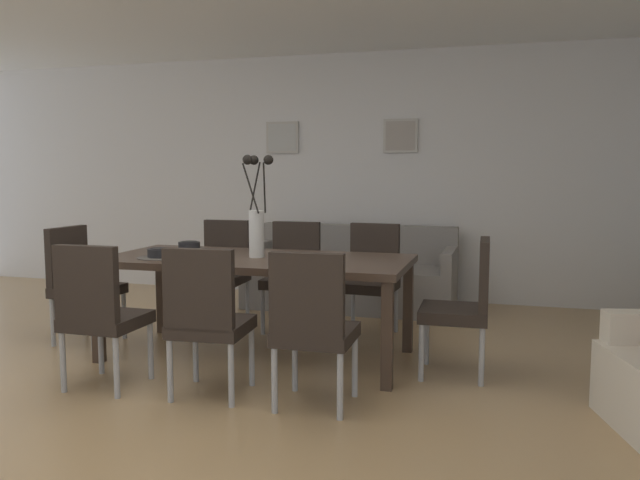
# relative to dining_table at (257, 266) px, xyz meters

# --- Properties ---
(ground_plane) EXTENTS (9.00, 9.00, 0.00)m
(ground_plane) POSITION_rel_dining_table_xyz_m (-0.09, -0.78, -0.67)
(ground_plane) COLOR tan
(back_wall_panel) EXTENTS (9.00, 0.10, 2.60)m
(back_wall_panel) POSITION_rel_dining_table_xyz_m (-0.09, 2.47, 0.63)
(back_wall_panel) COLOR silver
(back_wall_panel) RESTS_ON ground
(dining_table) EXTENTS (2.20, 1.00, 0.74)m
(dining_table) POSITION_rel_dining_table_xyz_m (0.00, 0.00, 0.00)
(dining_table) COLOR #3D2D23
(dining_table) RESTS_ON ground
(dining_chair_near_left) EXTENTS (0.44, 0.44, 0.92)m
(dining_chair_near_left) POSITION_rel_dining_table_xyz_m (-0.68, -0.93, -0.16)
(dining_chair_near_left) COLOR black
(dining_chair_near_left) RESTS_ON ground
(dining_chair_near_right) EXTENTS (0.46, 0.46, 0.92)m
(dining_chair_near_right) POSITION_rel_dining_table_xyz_m (-0.69, 0.89, -0.16)
(dining_chair_near_right) COLOR black
(dining_chair_near_right) RESTS_ON ground
(dining_chair_far_left) EXTENTS (0.47, 0.47, 0.92)m
(dining_chair_far_left) POSITION_rel_dining_table_xyz_m (0.03, -0.88, -0.16)
(dining_chair_far_left) COLOR black
(dining_chair_far_left) RESTS_ON ground
(dining_chair_far_right) EXTENTS (0.46, 0.46, 0.92)m
(dining_chair_far_right) POSITION_rel_dining_table_xyz_m (-0.02, 0.89, -0.16)
(dining_chair_far_right) COLOR black
(dining_chair_far_right) RESTS_ON ground
(dining_chair_mid_left) EXTENTS (0.45, 0.45, 0.92)m
(dining_chair_mid_left) POSITION_rel_dining_table_xyz_m (0.69, -0.88, -0.16)
(dining_chair_mid_left) COLOR black
(dining_chair_mid_left) RESTS_ON ground
(dining_chair_mid_right) EXTENTS (0.47, 0.47, 0.92)m
(dining_chair_mid_right) POSITION_rel_dining_table_xyz_m (0.66, 0.90, -0.16)
(dining_chair_mid_right) COLOR black
(dining_chair_mid_right) RESTS_ON ground
(dining_chair_head_west) EXTENTS (0.46, 0.46, 0.92)m
(dining_chair_head_west) POSITION_rel_dining_table_xyz_m (-1.51, -0.00, -0.16)
(dining_chair_head_west) COLOR black
(dining_chair_head_west) RESTS_ON ground
(dining_chair_head_east) EXTENTS (0.45, 0.45, 0.92)m
(dining_chair_head_east) POSITION_rel_dining_table_xyz_m (1.49, -0.02, -0.16)
(dining_chair_head_east) COLOR black
(dining_chair_head_east) RESTS_ON ground
(centerpiece_vase) EXTENTS (0.21, 0.23, 0.73)m
(centerpiece_vase) POSITION_rel_dining_table_xyz_m (0.00, 0.00, 0.35)
(centerpiece_vase) COLOR silver
(centerpiece_vase) RESTS_ON dining_table
(placemat_near_left) EXTENTS (0.32, 0.32, 0.01)m
(placemat_near_left) POSITION_rel_dining_table_xyz_m (-0.66, -0.22, 0.07)
(placemat_near_left) COLOR #4C4742
(placemat_near_left) RESTS_ON dining_table
(bowl_near_left) EXTENTS (0.17, 0.17, 0.07)m
(bowl_near_left) POSITION_rel_dining_table_xyz_m (-0.66, -0.22, 0.11)
(bowl_near_left) COLOR black
(bowl_near_left) RESTS_ON dining_table
(placemat_near_right) EXTENTS (0.32, 0.32, 0.01)m
(placemat_near_right) POSITION_rel_dining_table_xyz_m (-0.66, 0.22, 0.07)
(placemat_near_right) COLOR #4C4742
(placemat_near_right) RESTS_ON dining_table
(bowl_near_right) EXTENTS (0.17, 0.17, 0.07)m
(bowl_near_right) POSITION_rel_dining_table_xyz_m (-0.66, 0.22, 0.11)
(bowl_near_right) COLOR black
(bowl_near_right) RESTS_ON dining_table
(sofa) EXTENTS (2.06, 0.84, 0.80)m
(sofa) POSITION_rel_dining_table_xyz_m (0.25, 1.92, -0.40)
(sofa) COLOR gray
(sofa) RESTS_ON ground
(framed_picture_left) EXTENTS (0.37, 0.03, 0.34)m
(framed_picture_left) POSITION_rel_dining_table_xyz_m (-0.65, 2.40, 1.05)
(framed_picture_left) COLOR #B2ADA3
(framed_picture_center) EXTENTS (0.36, 0.03, 0.35)m
(framed_picture_center) POSITION_rel_dining_table_xyz_m (0.65, 2.40, 1.05)
(framed_picture_center) COLOR #B2ADA3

